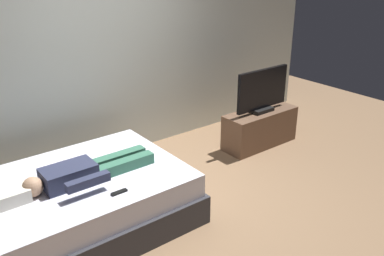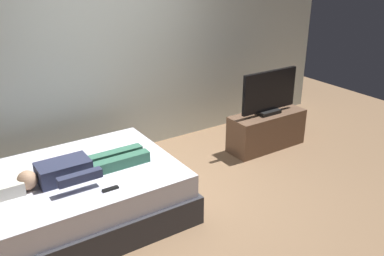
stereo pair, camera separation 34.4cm
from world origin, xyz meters
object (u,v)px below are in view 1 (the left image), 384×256
object	(u,v)px
tv	(262,91)
person	(83,173)
bed	(80,202)
remote	(119,192)
tv_stand	(260,128)

from	to	relation	value
tv	person	bearing A→B (deg)	-173.24
bed	remote	distance (m)	0.60
bed	tv_stand	world-z (taller)	bed
person	tv	size ratio (longest dim) A/B	1.43
bed	person	distance (m)	0.37
person	remote	size ratio (longest dim) A/B	8.40
remote	tv	distance (m)	2.70
tv_stand	person	bearing A→B (deg)	-173.24
remote	tv	world-z (taller)	tv
remote	person	bearing A→B (deg)	110.47
tv	tv_stand	bearing A→B (deg)	0.00
bed	tv	distance (m)	2.83
person	tv_stand	xyz separation A→B (m)	(2.74, 0.32, -0.37)
bed	tv_stand	distance (m)	2.78
tv_stand	tv	bearing A→B (deg)	0.00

